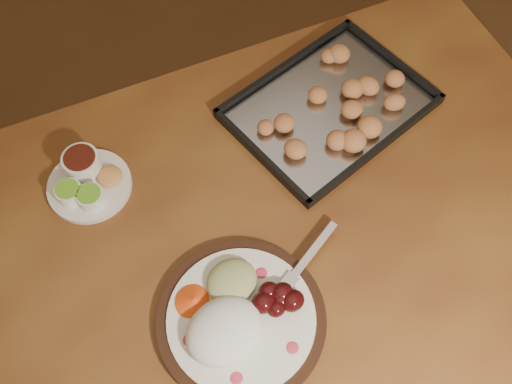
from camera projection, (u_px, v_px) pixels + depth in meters
ground at (254, 262)px, 1.87m from camera, size 4.00×4.00×0.00m
dining_table at (243, 261)px, 1.18m from camera, size 1.63×1.13×0.75m
dinner_plate at (237, 317)px, 1.00m from camera, size 0.40×0.30×0.07m
condiment_saucer at (86, 181)px, 1.13m from camera, size 0.17×0.17×0.06m
baking_tray at (330, 106)px, 1.23m from camera, size 0.44×0.35×0.04m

